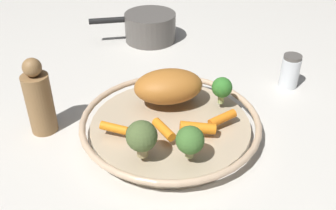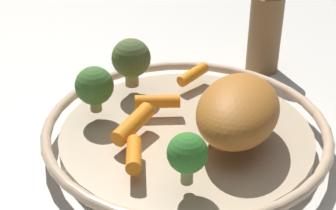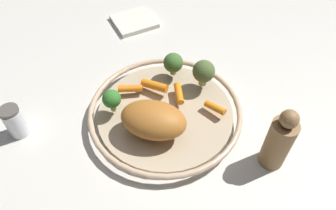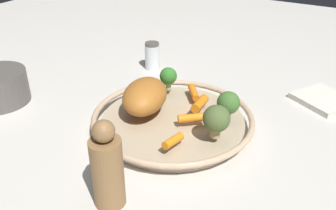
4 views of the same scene
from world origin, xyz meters
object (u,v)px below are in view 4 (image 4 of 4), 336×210
Objects in this scene: baby_carrot_near_rim at (192,118)px; broccoli_floret_small at (168,76)px; roast_chicken_piece at (145,96)px; broccoli_floret_edge at (228,103)px; serving_bowl at (173,120)px; baby_carrot_right at (200,103)px; broccoli_floret_large at (216,119)px; pepper_mill at (107,168)px; baby_carrot_back at (173,141)px; salt_shaker at (152,56)px; dish_towel at (324,99)px; baby_carrot_left at (192,92)px.

baby_carrot_near_rim is 1.00× the size of broccoli_floret_small.
roast_chicken_piece is 0.18m from broccoli_floret_edge.
serving_bowl is 0.07m from baby_carrot_right.
pepper_mill reaches higher than broccoli_floret_large.
broccoli_floret_large reaches higher than baby_carrot_back.
broccoli_floret_large is at bearing 138.93° from salt_shaker.
roast_chicken_piece is 0.30m from salt_shaker.
baby_carrot_back is 0.44m from salt_shaker.
dish_towel is at bearing -114.06° from pepper_mill.
dish_towel is (-0.26, -0.29, -0.01)m from serving_bowl.
serving_bowl is 6.17× the size of baby_carrot_left.
baby_carrot_back is at bearing 47.79° from broccoli_floret_large.
baby_carrot_right reaches higher than dish_towel.
broccoli_floret_large is (-0.18, 0.02, 0.01)m from roast_chicken_piece.
broccoli_floret_small is 0.36× the size of pepper_mill.
baby_carrot_back and baby_carrot_left have the same top height.
serving_bowl is 6.92× the size of baby_carrot_back.
broccoli_floret_edge is (-0.11, -0.05, 0.05)m from serving_bowl.
broccoli_floret_large reaches higher than broccoli_floret_small.
baby_carrot_right is 0.33m from dish_towel.
baby_carrot_right is 0.07m from broccoli_floret_edge.
pepper_mill is at bearing 74.39° from broccoli_floret_edge.
dish_towel is at bearing -137.31° from roast_chicken_piece.
salt_shaker is at bearing -52.38° from baby_carrot_back.
broccoli_floret_small is 0.36m from pepper_mill.
salt_shaker is (0.32, -0.21, -0.03)m from broccoli_floret_edge.
pepper_mill is at bearing 65.94° from dish_towel.
roast_chicken_piece is at bearing 3.12° from baby_carrot_near_rim.
broccoli_floret_small reaches higher than baby_carrot_near_rim.
broccoli_floret_edge reaches higher than broccoli_floret_small.
salt_shaker is at bearing -46.95° from broccoli_floret_small.
baby_carrot_back is 0.44m from dish_towel.
broccoli_floret_small is at bearing -41.25° from baby_carrot_near_rim.
pepper_mill is at bearing 115.30° from salt_shaker.
salt_shaker is (0.15, -0.16, -0.03)m from broccoli_floret_small.
baby_carrot_near_rim is at bearing 138.75° from broccoli_floret_small.
baby_carrot_right is at bearing -7.52° from broccoli_floret_edge.
baby_carrot_near_rim is 0.72× the size of salt_shaker.
roast_chicken_piece is 2.14× the size of baby_carrot_right.
broccoli_floret_small is at bearing 30.41° from dish_towel.
dish_towel is at bearing -133.99° from baby_carrot_right.
baby_carrot_near_rim is 0.36× the size of pepper_mill.
broccoli_floret_small is at bearing -35.42° from broccoli_floret_large.
broccoli_floret_small reaches higher than baby_carrot_left.
pepper_mill is (-0.24, 0.50, 0.03)m from salt_shaker.
roast_chicken_piece is at bearing 92.11° from broccoli_floret_small.
baby_carrot_right is at bearing 133.08° from baby_carrot_left.
baby_carrot_near_rim is (-0.05, 0.01, 0.02)m from serving_bowl.
broccoli_floret_edge is at bearing 164.10° from broccoli_floret_small.
baby_carrot_near_rim is 0.96× the size of broccoli_floret_edge.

